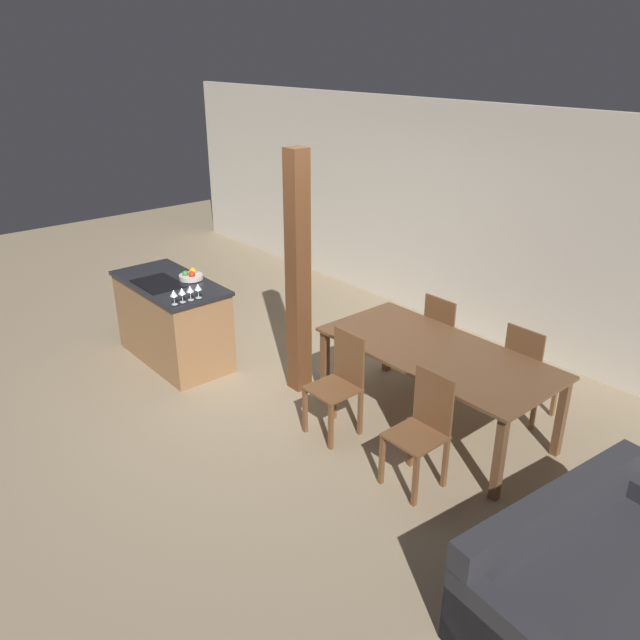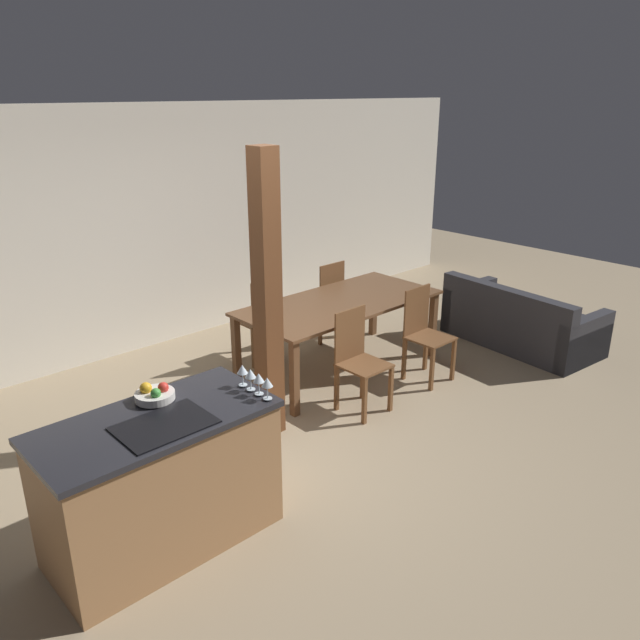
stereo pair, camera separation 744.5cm
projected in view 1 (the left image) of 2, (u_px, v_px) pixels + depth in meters
ground_plane at (267, 392)px, 6.40m from camera, size 16.00×16.00×0.00m
wall_back at (454, 218)px, 7.54m from camera, size 11.20×0.08×2.70m
kitchen_island at (173, 320)px, 6.91m from camera, size 1.48×0.73×0.94m
fruit_bowl at (191, 276)px, 6.74m from camera, size 0.26×0.26×0.11m
wine_glass_near at (174, 294)px, 6.04m from camera, size 0.07×0.07×0.15m
wine_glass_middle at (182, 292)px, 6.10m from camera, size 0.07×0.07×0.15m
wine_glass_far at (190, 289)px, 6.15m from camera, size 0.07×0.07×0.15m
wine_glass_end at (198, 287)px, 6.20m from camera, size 0.07×0.07×0.15m
dining_table at (436, 359)px, 5.59m from camera, size 2.16×1.02×0.77m
dining_chair_near_left at (339, 382)px, 5.57m from camera, size 0.40×0.40×0.96m
dining_chair_near_right at (422, 428)px, 4.89m from camera, size 0.40×0.40×0.96m
dining_chair_far_left at (445, 337)px, 6.44m from camera, size 0.40×0.40×0.96m
dining_chair_far_right at (527, 371)px, 5.76m from camera, size 0.40×0.40×0.96m
couch at (590, 583)px, 3.79m from camera, size 1.04×1.80×0.74m
timber_post at (298, 276)px, 6.01m from camera, size 0.18×0.18×2.43m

